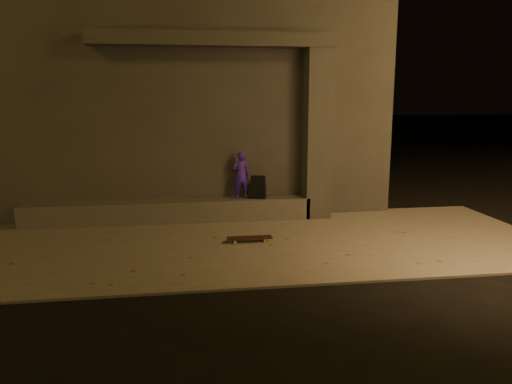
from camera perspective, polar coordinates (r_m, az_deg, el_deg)
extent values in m
plane|color=black|center=(7.31, 1.62, -10.43)|extent=(120.00, 120.00, 0.00)
cube|color=#69645D|center=(9.17, -0.61, -5.81)|extent=(11.00, 4.40, 0.04)
cube|color=#3B3835|center=(13.20, -7.80, 10.56)|extent=(9.00, 5.00, 5.20)
cube|color=#4B4844|center=(10.72, -9.90, -2.15)|extent=(6.00, 0.55, 0.45)
cube|color=#3B3835|center=(10.88, 7.02, 6.51)|extent=(0.55, 0.55, 3.60)
cube|color=#3B3835|center=(10.58, -4.88, 16.95)|extent=(5.00, 0.70, 0.28)
imported|color=#371AA9|center=(10.66, -1.73, 1.95)|extent=(0.39, 0.27, 1.02)
cube|color=black|center=(10.77, 0.14, 0.09)|extent=(0.41, 0.32, 0.29)
cube|color=black|center=(10.72, 0.14, 1.41)|extent=(0.31, 0.13, 0.21)
cube|color=black|center=(9.13, -0.74, -5.23)|extent=(0.83, 0.22, 0.02)
cylinder|color=#AF8346|center=(9.26, 0.88, -5.34)|extent=(0.06, 0.03, 0.06)
cylinder|color=#AF8346|center=(9.11, 1.05, -5.61)|extent=(0.06, 0.03, 0.06)
cylinder|color=#AF8346|center=(9.19, -2.52, -5.48)|extent=(0.06, 0.03, 0.06)
cylinder|color=#AF8346|center=(9.03, -2.41, -5.77)|extent=(0.06, 0.03, 0.06)
cube|color=#99999E|center=(9.18, 0.96, -5.27)|extent=(0.05, 0.17, 0.02)
cube|color=#99999E|center=(9.10, -2.47, -5.41)|extent=(0.05, 0.17, 0.02)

